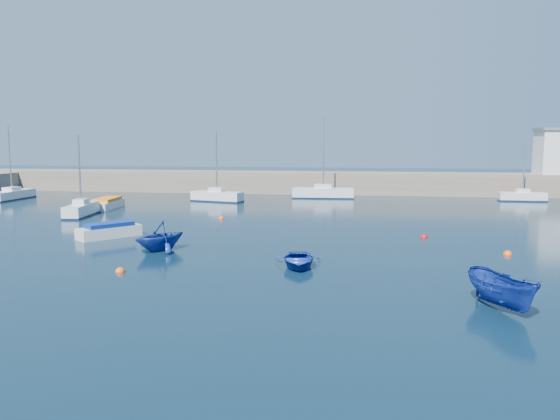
# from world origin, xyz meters

# --- Properties ---
(ground) EXTENTS (220.00, 220.00, 0.00)m
(ground) POSITION_xyz_m (0.00, 0.00, 0.00)
(ground) COLOR #0B2030
(ground) RESTS_ON ground
(back_wall) EXTENTS (96.00, 4.50, 2.60)m
(back_wall) POSITION_xyz_m (0.00, 46.00, 1.30)
(back_wall) COLOR #76695A
(back_wall) RESTS_ON ground
(sailboat_3) EXTENTS (2.04, 5.25, 6.93)m
(sailboat_3) POSITION_xyz_m (-19.23, 22.58, 0.59)
(sailboat_3) COLOR silver
(sailboat_3) RESTS_ON ground
(sailboat_4) EXTENTS (1.91, 6.17, 8.03)m
(sailboat_4) POSITION_xyz_m (-33.34, 33.86, 0.55)
(sailboat_4) COLOR silver
(sailboat_4) RESTS_ON ground
(sailboat_5) EXTENTS (5.86, 3.03, 7.56)m
(sailboat_5) POSITION_xyz_m (-10.52, 35.20, 0.60)
(sailboat_5) COLOR silver
(sailboat_5) RESTS_ON ground
(sailboat_6) EXTENTS (6.89, 2.17, 8.97)m
(sailboat_6) POSITION_xyz_m (0.48, 40.23, 0.63)
(sailboat_6) COLOR silver
(sailboat_6) RESTS_ON ground
(sailboat_7) EXTENTS (4.79, 1.39, 6.45)m
(sailboat_7) POSITION_xyz_m (21.84, 40.03, 0.53)
(sailboat_7) COLOR silver
(sailboat_7) RESTS_ON ground
(motorboat_1) EXTENTS (3.73, 4.12, 1.01)m
(motorboat_1) POSITION_xyz_m (-12.21, 13.06, 0.48)
(motorboat_1) COLOR silver
(motorboat_1) RESTS_ON ground
(motorboat_2) EXTENTS (2.15, 5.16, 1.04)m
(motorboat_2) POSITION_xyz_m (-19.40, 27.75, 0.49)
(motorboat_2) COLOR silver
(motorboat_2) RESTS_ON ground
(dinghy_center) EXTENTS (2.80, 3.64, 0.70)m
(dinghy_center) POSITION_xyz_m (1.30, 6.31, 0.35)
(dinghy_center) COLOR navy
(dinghy_center) RESTS_ON ground
(dinghy_left) EXTENTS (4.25, 4.37, 1.75)m
(dinghy_left) POSITION_xyz_m (-7.26, 9.31, 0.88)
(dinghy_left) COLOR navy
(dinghy_left) RESTS_ON ground
(dinghy_right) EXTENTS (2.76, 3.99, 1.44)m
(dinghy_right) POSITION_xyz_m (9.87, 0.32, 0.72)
(dinghy_right) COLOR navy
(dinghy_right) RESTS_ON ground
(buoy_0) EXTENTS (0.49, 0.49, 0.49)m
(buoy_0) POSITION_xyz_m (-7.32, 3.92, 0.00)
(buoy_0) COLOR #FF520D
(buoy_0) RESTS_ON ground
(buoy_1) EXTENTS (0.49, 0.49, 0.49)m
(buoy_1) POSITION_xyz_m (8.77, 15.92, 0.00)
(buoy_1) COLOR #B00E0D
(buoy_1) RESTS_ON ground
(buoy_2) EXTENTS (0.50, 0.50, 0.50)m
(buoy_2) POSITION_xyz_m (12.83, 10.90, 0.00)
(buoy_2) COLOR #FF520D
(buoy_2) RESTS_ON ground
(buoy_3) EXTENTS (0.47, 0.47, 0.47)m
(buoy_3) POSITION_xyz_m (-6.88, 22.62, 0.00)
(buoy_3) COLOR #FF520D
(buoy_3) RESTS_ON ground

